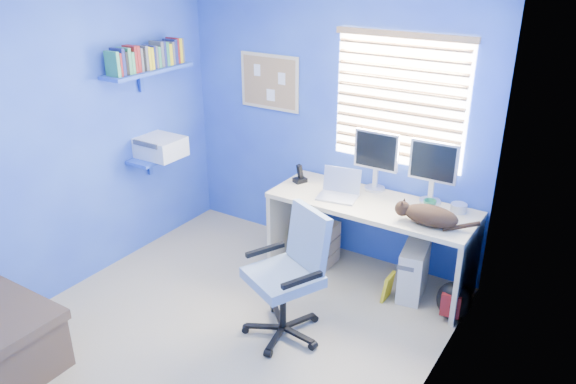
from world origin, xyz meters
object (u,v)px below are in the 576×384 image
Objects in this scene: desk at (369,241)px; office_chair at (289,290)px; cat at (431,216)px; tower_pc at (414,270)px; laptop at (338,186)px.

office_chair is at bearing -100.09° from desk.
cat is 0.95× the size of tower_pc.
office_chair reaches higher than laptop.
tower_pc is (0.43, -0.02, -0.14)m from desk.
cat is at bearing -52.68° from tower_pc.
office_chair is (-0.74, -0.88, -0.45)m from cat.
laptop is at bearing 174.86° from tower_pc.
office_chair reaches higher than tower_pc.
cat reaches higher than tower_pc.
laptop is 0.73× the size of tower_pc.
laptop is 0.33× the size of office_chair.
office_chair is (-0.18, -1.02, -0.00)m from desk.
laptop reaches higher than tower_pc.
laptop is 0.95m from tower_pc.
desk is 3.89× the size of tower_pc.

